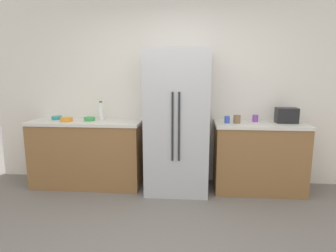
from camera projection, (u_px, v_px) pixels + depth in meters
kitchen_back_panel at (175, 77)px, 4.19m from camera, size 5.41×0.10×3.08m
counter_left at (88, 153)px, 4.15m from camera, size 1.55×0.60×0.94m
counter_right at (259, 157)px, 3.95m from camera, size 1.20×0.60×0.94m
refrigerator at (177, 122)px, 3.89m from camera, size 0.83×0.71×1.90m
toaster at (287, 115)px, 3.87m from camera, size 0.28×0.18×0.20m
bottle_a at (101, 112)px, 4.11m from camera, size 0.07×0.07×0.26m
cup_a at (237, 119)px, 3.85m from camera, size 0.09×0.09×0.11m
cup_b at (227, 120)px, 3.86m from camera, size 0.07×0.07×0.09m
cup_c at (255, 118)px, 3.96m from camera, size 0.08×0.08×0.09m
bowl_a at (90, 119)px, 4.05m from camera, size 0.15×0.15×0.05m
bowl_b at (57, 118)px, 4.16m from camera, size 0.14×0.14×0.05m
bowl_c at (67, 119)px, 3.99m from camera, size 0.16×0.16×0.05m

